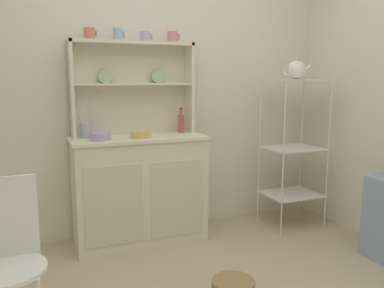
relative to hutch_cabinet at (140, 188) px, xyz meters
name	(u,v)px	position (x,y,z in m)	size (l,w,h in m)	color
wall_back	(148,85)	(0.15, 0.26, 0.81)	(3.84, 0.05, 2.50)	silver
hutch_cabinet	(140,188)	(0.00, 0.00, 0.00)	(1.05, 0.45, 0.85)	silver
hutch_shelf_unit	(132,81)	(0.00, 0.16, 0.84)	(0.98, 0.18, 0.73)	beige
bakers_rack	(293,140)	(1.34, -0.15, 0.34)	(0.47, 0.39, 1.29)	silver
wire_chair	(5,251)	(-0.92, -1.09, 0.08)	(0.36, 0.36, 0.85)	white
cup_terracotta_0	(90,34)	(-0.33, 0.12, 1.19)	(0.10, 0.08, 0.09)	#C67556
cup_sky_1	(118,35)	(-0.11, 0.12, 1.19)	(0.09, 0.07, 0.09)	#8EB2D1
cup_lilac_2	(146,37)	(0.11, 0.12, 1.19)	(0.10, 0.08, 0.08)	#B79ECC
cup_rose_3	(173,37)	(0.33, 0.12, 1.19)	(0.10, 0.08, 0.09)	#D17A84
bowl_mixing_large	(100,136)	(-0.30, -0.07, 0.44)	(0.15, 0.15, 0.06)	#B79ECC
bowl_floral_medium	(141,134)	(0.00, -0.07, 0.44)	(0.16, 0.16, 0.05)	#DBB760
jam_bottle	(181,123)	(0.39, 0.09, 0.50)	(0.05, 0.05, 0.21)	#B74C47
utensil_jar	(86,130)	(-0.39, 0.08, 0.47)	(0.08, 0.08, 0.25)	#B2B7C6
porcelain_teapot	(296,70)	(1.34, -0.15, 0.93)	(0.25, 0.16, 0.18)	white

